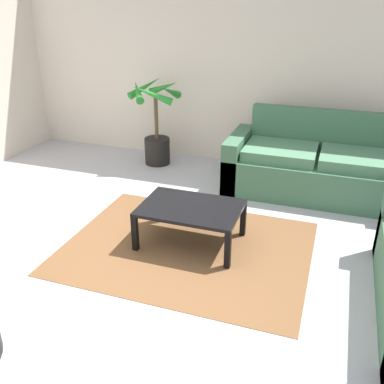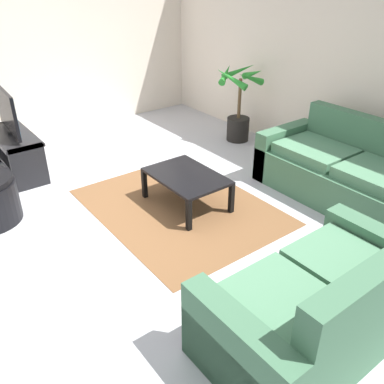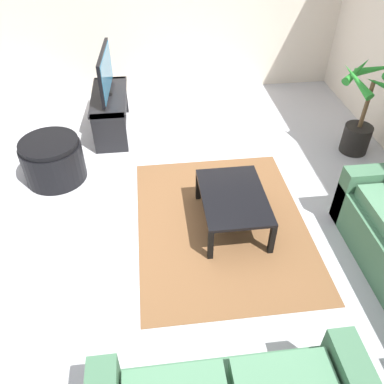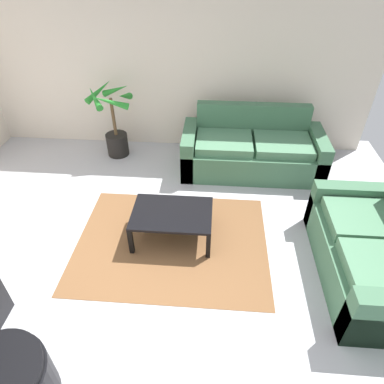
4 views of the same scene
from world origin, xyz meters
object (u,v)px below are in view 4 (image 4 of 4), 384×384
at_px(couch_main, 252,151).
at_px(coffee_table, 172,215).
at_px(potted_palm, 114,127).
at_px(couch_loveseat, 373,255).

distance_m(couch_main, coffee_table, 1.83).
xyz_separation_m(coffee_table, potted_palm, (-1.12, 1.80, 0.15)).
relative_size(couch_loveseat, potted_palm, 1.46).
bearing_deg(coffee_table, couch_main, 57.03).
bearing_deg(potted_palm, coffee_table, -58.13).
relative_size(coffee_table, potted_palm, 0.80).
xyz_separation_m(couch_main, coffee_table, (-1.00, -1.54, 0.03)).
distance_m(couch_loveseat, coffee_table, 2.13).
bearing_deg(couch_loveseat, potted_palm, 145.55).
height_order(couch_main, potted_palm, potted_palm).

